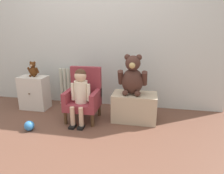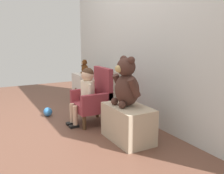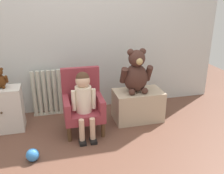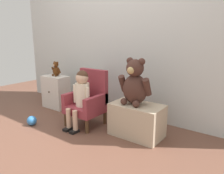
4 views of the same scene
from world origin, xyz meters
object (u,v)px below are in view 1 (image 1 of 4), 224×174
child_armchair (84,96)px  large_teddy_bear (132,77)px  low_bench (134,107)px  radiator (71,87)px  toy_ball (29,126)px  small_teddy_bear (33,70)px  small_dresser (34,93)px  child_figure (80,89)px

child_armchair → large_teddy_bear: bearing=6.2°
low_bench → child_armchair: bearing=-174.2°
radiator → toy_ball: (-0.16, -0.93, -0.23)m
large_teddy_bear → small_teddy_bear: size_ratio=2.30×
child_armchair → low_bench: size_ratio=1.21×
low_bench → large_teddy_bear: bearing=-179.9°
small_dresser → radiator: bearing=30.2°
large_teddy_bear → toy_ball: bearing=-155.6°
child_armchair → large_teddy_bear: 0.69m
radiator → low_bench: size_ratio=1.01×
child_armchair → child_figure: (0.00, -0.11, 0.14)m
radiator → large_teddy_bear: (1.01, -0.40, 0.30)m
large_teddy_bear → toy_ball: size_ratio=4.27×
child_armchair → child_figure: 0.18m
low_bench → small_dresser: bearing=175.3°
small_dresser → large_teddy_bear: bearing=-4.8°
low_bench → small_teddy_bear: size_ratio=2.57×
low_bench → large_teddy_bear: size_ratio=1.12×
radiator → small_teddy_bear: 0.61m
small_dresser → toy_ball: small_dresser is taller
child_armchair → toy_ball: 0.75m
large_teddy_bear → child_figure: bearing=-164.0°
radiator → small_dresser: size_ratio=1.16×
child_figure → low_bench: child_figure is taller
small_dresser → child_figure: (0.84, -0.31, 0.20)m
child_figure → large_teddy_bear: (0.63, 0.18, 0.14)m
child_figure → small_teddy_bear: (-0.84, 0.33, 0.14)m
radiator → child_figure: bearing=-57.1°
radiator → child_armchair: bearing=-51.2°
low_bench → toy_ball: low_bench is taller
child_armchair → large_teddy_bear: (0.63, 0.07, 0.28)m
small_dresser → child_armchair: 0.87m
radiator → small_teddy_bear: size_ratio=2.61×
child_armchair → child_figure: child_figure is taller
child_armchair → small_teddy_bear: bearing=165.6°
child_armchair → toy_ball: size_ratio=5.78×
child_armchair → toy_ball: child_armchair is taller
low_bench → radiator: bearing=159.1°
small_dresser → low_bench: size_ratio=0.87×
large_teddy_bear → small_teddy_bear: bearing=174.3°
toy_ball → radiator: bearing=80.2°
radiator → small_teddy_bear: small_teddy_bear is taller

